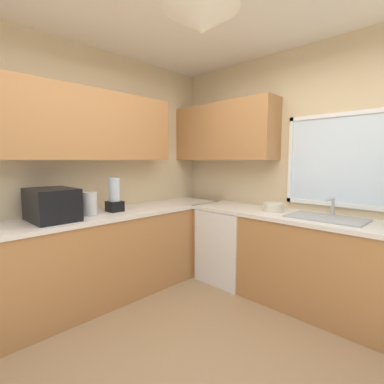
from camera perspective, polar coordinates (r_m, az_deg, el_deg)
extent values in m
plane|color=#997A56|center=(2.21, 1.60, -34.32)|extent=(8.03, 8.03, 0.00)
cube|color=beige|center=(3.26, 24.06, 3.71)|extent=(3.77, 0.06, 2.65)
cube|color=beige|center=(3.24, -23.20, 3.73)|extent=(0.06, 3.71, 2.65)
cube|color=silver|center=(3.15, 27.85, 5.72)|extent=(0.97, 0.02, 0.84)
cube|color=white|center=(3.18, 28.22, 13.71)|extent=(1.05, 0.04, 0.04)
cube|color=white|center=(3.18, 27.38, -2.27)|extent=(1.05, 0.04, 0.04)
cube|color=white|center=(3.33, 19.38, 6.09)|extent=(0.04, 0.04, 0.92)
cube|color=#AD7542|center=(3.01, -25.79, 12.55)|extent=(0.32, 2.51, 0.70)
cube|color=#AD7542|center=(3.66, 6.36, 11.93)|extent=(1.42, 0.32, 0.70)
cone|color=silver|center=(1.85, 1.85, 31.36)|extent=(0.44, 0.44, 0.14)
cube|color=#AD7542|center=(3.10, -19.99, -13.07)|extent=(0.62, 3.29, 0.87)
cube|color=silver|center=(2.98, -20.32, -4.82)|extent=(0.65, 3.32, 0.04)
cube|color=#AD7542|center=(3.04, 24.77, -13.63)|extent=(2.83, 0.62, 0.87)
cube|color=silver|center=(2.92, 25.19, -5.24)|extent=(2.86, 0.65, 0.04)
cube|color=white|center=(3.50, 7.65, -10.52)|extent=(0.60, 0.60, 0.86)
cube|color=black|center=(2.83, -26.51, -2.28)|extent=(0.48, 0.36, 0.29)
cylinder|color=#B7B7BC|center=(2.95, -19.94, -2.26)|extent=(0.14, 0.14, 0.23)
cube|color=#9EA0A5|center=(2.91, 25.56, -4.82)|extent=(0.67, 0.40, 0.02)
cylinder|color=#B7B7BC|center=(3.05, 26.62, -2.75)|extent=(0.03, 0.03, 0.18)
cylinder|color=#B7B7BC|center=(2.94, 26.10, -1.36)|extent=(0.02, 0.20, 0.02)
cylinder|color=beige|center=(3.12, 16.13, -2.97)|extent=(0.20, 0.20, 0.09)
cube|color=black|center=(3.10, -15.37, -2.81)|extent=(0.15, 0.15, 0.11)
cylinder|color=#B2BCC6|center=(3.08, -15.47, 0.50)|extent=(0.12, 0.12, 0.25)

